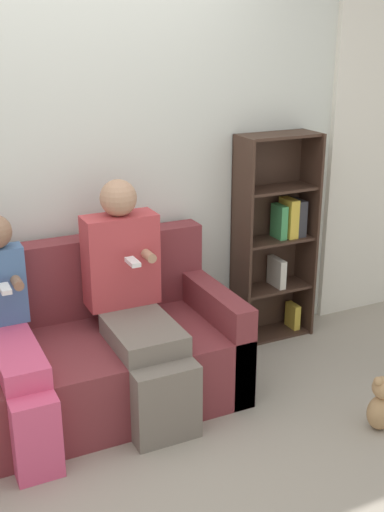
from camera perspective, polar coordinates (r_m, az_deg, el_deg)
The scene contains 8 objects.
ground_plane at distance 3.36m, azimuth -6.22°, elevation -16.95°, with size 14.00×14.00×0.00m, color #9E9384.
back_wall at distance 3.68m, azimuth -12.04°, elevation 7.97°, with size 10.00×0.06×2.55m.
curtain_panel at distance 4.69m, azimuth 15.48°, elevation 8.57°, with size 0.68×0.04×2.30m.
couch at distance 3.61m, azimuth -10.10°, elevation -9.03°, with size 1.73×0.82×0.88m.
adult_seated at distance 3.46m, azimuth -5.13°, elevation -3.74°, with size 0.41×0.78×1.23m.
child_seated at distance 3.31m, azimuth -15.58°, elevation -6.95°, with size 0.26×0.80×1.11m.
bookshelf at distance 4.26m, azimuth 7.37°, elevation 1.63°, with size 0.52×0.25×1.37m.
teddy_bear at distance 3.56m, azimuth 16.51°, elevation -12.49°, with size 0.16×0.13×0.32m.
Camera 1 is at (-0.85, -2.56, 2.00)m, focal length 45.00 mm.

